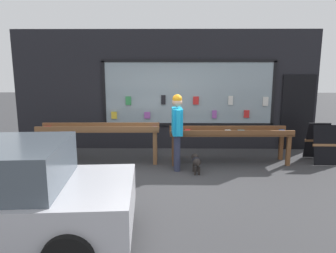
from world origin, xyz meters
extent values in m
plane|color=#38383A|center=(0.00, 0.00, 0.00)|extent=(40.00, 40.00, 0.00)
cube|color=black|center=(0.00, 2.40, 1.66)|extent=(8.42, 0.20, 3.31)
cube|color=#8C9EA8|center=(0.64, 2.27, 1.59)|extent=(4.69, 0.03, 1.76)
cube|color=black|center=(0.64, 2.27, 2.47)|extent=(4.77, 0.06, 0.08)
cube|color=black|center=(0.64, 2.27, 0.71)|extent=(4.77, 0.06, 0.08)
cube|color=black|center=(-1.70, 2.27, 1.59)|extent=(0.08, 0.06, 1.76)
cube|color=black|center=(2.98, 2.27, 1.59)|extent=(0.08, 0.06, 1.76)
cube|color=yellow|center=(-1.44, 2.23, 0.97)|extent=(0.16, 0.03, 0.20)
cube|color=#338C4C|center=(-1.03, 2.23, 1.38)|extent=(0.15, 0.03, 0.24)
cube|color=#994CA5|center=(-0.51, 2.23, 0.98)|extent=(0.17, 0.03, 0.18)
cube|color=black|center=(-0.06, 2.23, 1.41)|extent=(0.12, 0.03, 0.26)
cube|color=orange|center=(0.41, 2.23, 1.04)|extent=(0.15, 0.03, 0.26)
cube|color=red|center=(0.85, 2.23, 1.39)|extent=(0.15, 0.03, 0.22)
cube|color=#994CA5|center=(1.37, 2.23, 1.00)|extent=(0.13, 0.03, 0.22)
cube|color=silver|center=(1.80, 2.23, 1.40)|extent=(0.13, 0.03, 0.25)
cube|color=red|center=(2.26, 2.23, 1.02)|extent=(0.14, 0.03, 0.21)
cube|color=silver|center=(2.77, 2.23, 1.37)|extent=(0.15, 0.03, 0.25)
cube|color=black|center=(3.68, 2.27, 1.05)|extent=(0.90, 0.04, 2.10)
cube|color=brown|center=(-2.95, 0.74, 0.40)|extent=(0.09, 0.09, 0.80)
cube|color=brown|center=(-0.23, 0.80, 0.40)|extent=(0.09, 0.09, 0.80)
cube|color=brown|center=(-2.96, 1.15, 0.40)|extent=(0.09, 0.09, 0.80)
cube|color=brown|center=(-0.23, 1.21, 0.40)|extent=(0.09, 0.09, 0.80)
cube|color=brown|center=(-1.59, 0.98, 0.82)|extent=(2.94, 0.63, 0.04)
cube|color=brown|center=(-1.59, 0.72, 0.88)|extent=(2.92, 0.13, 0.12)
cube|color=brown|center=(-1.60, 1.23, 0.88)|extent=(2.92, 0.13, 0.12)
cube|color=red|center=(-2.90, 1.05, 0.86)|extent=(0.19, 0.22, 0.03)
cube|color=yellow|center=(-2.25, 0.94, 0.86)|extent=(0.15, 0.19, 0.02)
cube|color=#2659B2|center=(-1.59, 0.92, 0.86)|extent=(0.20, 0.26, 0.02)
cube|color=#338C4C|center=(-0.95, 0.87, 0.85)|extent=(0.15, 0.22, 0.02)
cube|color=#994CA5|center=(-0.25, 1.12, 0.85)|extent=(0.15, 0.21, 0.02)
cube|color=brown|center=(0.24, 0.70, 0.36)|extent=(0.09, 0.09, 0.72)
cube|color=brown|center=(2.96, 0.76, 0.36)|extent=(0.09, 0.09, 0.72)
cube|color=brown|center=(0.22, 1.19, 0.36)|extent=(0.09, 0.09, 0.72)
cube|color=brown|center=(2.95, 1.25, 0.36)|extent=(0.09, 0.09, 0.72)
cube|color=brown|center=(1.59, 0.98, 0.74)|extent=(2.94, 0.72, 0.04)
cube|color=brown|center=(1.60, 0.68, 0.80)|extent=(2.92, 0.13, 0.12)
cube|color=brown|center=(1.59, 1.27, 0.80)|extent=(2.92, 0.13, 0.12)
cube|color=#2659B2|center=(0.27, 0.76, 0.78)|extent=(0.17, 0.21, 0.03)
cube|color=red|center=(0.57, 1.16, 0.78)|extent=(0.16, 0.21, 0.02)
cube|color=#994CA5|center=(0.96, 0.80, 0.78)|extent=(0.19, 0.23, 0.02)
cube|color=orange|center=(1.27, 0.92, 0.77)|extent=(0.16, 0.21, 0.02)
cube|color=silver|center=(1.58, 1.09, 0.77)|extent=(0.15, 0.21, 0.02)
cube|color=#5999A5|center=(1.90, 1.08, 0.77)|extent=(0.16, 0.20, 0.02)
cube|color=yellow|center=(2.26, 0.99, 0.77)|extent=(0.17, 0.23, 0.02)
cube|color=red|center=(2.61, 0.80, 0.77)|extent=(0.18, 0.22, 0.02)
cube|color=#2659B2|center=(2.92, 1.13, 0.77)|extent=(0.12, 0.20, 0.02)
cylinder|color=#2D334C|center=(0.30, 0.31, 0.42)|extent=(0.14, 0.14, 0.84)
cylinder|color=#2D334C|center=(0.29, 0.48, 0.42)|extent=(0.14, 0.14, 0.84)
cube|color=#19A5E0|center=(0.30, 0.40, 1.13)|extent=(0.25, 0.48, 0.59)
cylinder|color=#19A5E0|center=(0.32, 0.10, 1.15)|extent=(0.09, 0.09, 0.56)
cylinder|color=#19A5E0|center=(0.28, 0.69, 1.15)|extent=(0.09, 0.09, 0.56)
sphere|color=tan|center=(0.30, 0.40, 1.56)|extent=(0.23, 0.23, 0.23)
sphere|color=orange|center=(0.30, 0.40, 1.63)|extent=(0.22, 0.22, 0.22)
ellipsoid|color=black|center=(0.73, 0.16, 0.27)|extent=(0.22, 0.39, 0.18)
ellipsoid|color=black|center=(0.73, 0.16, 0.28)|extent=(0.21, 0.24, 0.19)
sphere|color=black|center=(0.71, 0.38, 0.31)|extent=(0.16, 0.16, 0.16)
cylinder|color=black|center=(0.75, -0.06, 0.30)|extent=(0.04, 0.10, 0.12)
cylinder|color=black|center=(0.76, 0.27, 0.09)|extent=(0.04, 0.04, 0.18)
cylinder|color=black|center=(0.67, 0.26, 0.09)|extent=(0.04, 0.04, 0.18)
cylinder|color=black|center=(0.78, 0.05, 0.09)|extent=(0.04, 0.04, 0.18)
cylinder|color=black|center=(0.69, 0.04, 0.09)|extent=(0.04, 0.04, 0.18)
cube|color=black|center=(3.85, 0.83, 0.48)|extent=(0.55, 0.27, 0.95)
cube|color=brown|center=(3.85, 0.83, 0.48)|extent=(0.58, 0.06, 0.07)
cube|color=black|center=(3.86, 1.32, 0.48)|extent=(0.55, 0.27, 0.95)
cube|color=brown|center=(3.86, 1.32, 0.48)|extent=(0.58, 0.06, 0.07)
cylinder|color=black|center=(-1.08, -1.89, 0.30)|extent=(0.61, 0.22, 0.60)
camera|label=1|loc=(0.18, -6.81, 2.43)|focal=35.00mm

